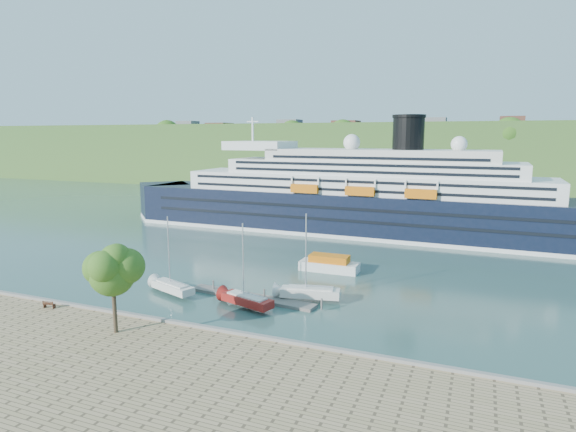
# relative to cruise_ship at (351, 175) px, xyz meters

# --- Properties ---
(ground) EXTENTS (400.00, 400.00, 0.00)m
(ground) POSITION_rel_cruise_ship_xyz_m (-2.60, -56.37, -11.83)
(ground) COLOR #294842
(ground) RESTS_ON ground
(far_hillside) EXTENTS (400.00, 50.00, 24.00)m
(far_hillside) POSITION_rel_cruise_ship_xyz_m (-2.60, 88.63, 0.17)
(far_hillside) COLOR #2E5722
(far_hillside) RESTS_ON ground
(quay_coping) EXTENTS (220.00, 0.50, 0.30)m
(quay_coping) POSITION_rel_cruise_ship_xyz_m (-2.60, -56.57, -10.68)
(quay_coping) COLOR slate
(quay_coping) RESTS_ON promenade
(cruise_ship) EXTENTS (105.60, 17.17, 23.66)m
(cruise_ship) POSITION_rel_cruise_ship_xyz_m (0.00, 0.00, 0.00)
(cruise_ship) COLOR black
(cruise_ship) RESTS_ON ground
(park_bench) EXTENTS (1.47, 0.81, 0.89)m
(park_bench) POSITION_rel_cruise_ship_xyz_m (-18.63, -58.00, -10.39)
(park_bench) COLOR #4B2715
(park_bench) RESTS_ON promenade
(promenade_tree) EXTENTS (5.75, 5.75, 9.52)m
(promenade_tree) POSITION_rel_cruise_ship_xyz_m (-7.22, -60.53, -6.07)
(promenade_tree) COLOR #2C5817
(promenade_tree) RESTS_ON promenade
(floating_pontoon) EXTENTS (17.01, 3.68, 0.38)m
(floating_pontoon) POSITION_rel_cruise_ship_xyz_m (-0.72, -44.40, -11.64)
(floating_pontoon) COLOR slate
(floating_pontoon) RESTS_ON ground
(sailboat_white_near) EXTENTS (7.57, 4.37, 9.45)m
(sailboat_white_near) POSITION_rel_cruise_ship_xyz_m (-10.46, -46.77, -7.11)
(sailboat_white_near) COLOR silver
(sailboat_white_near) RESTS_ON ground
(sailboat_red) EXTENTS (7.61, 4.02, 9.48)m
(sailboat_red) POSITION_rel_cruise_ship_xyz_m (0.35, -47.59, -7.09)
(sailboat_red) COLOR maroon
(sailboat_red) RESTS_ON ground
(sailboat_white_far) EXTENTS (8.15, 3.70, 10.17)m
(sailboat_white_far) POSITION_rel_cruise_ship_xyz_m (6.27, -42.52, -6.75)
(sailboat_white_far) COLOR silver
(sailboat_white_far) RESTS_ON ground
(tender_launch) EXTENTS (8.73, 3.00, 2.41)m
(tender_launch) POSITION_rel_cruise_ship_xyz_m (4.57, -29.24, -10.62)
(tender_launch) COLOR orange
(tender_launch) RESTS_ON ground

